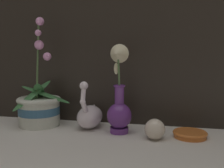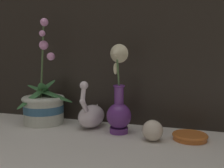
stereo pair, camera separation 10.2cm
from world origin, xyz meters
The scene contains 6 objects.
ground_plane centered at (0.00, 0.00, 0.00)m, with size 2.80×2.80×0.00m, color beige.
orchid_potted_plant centered at (-0.31, 0.16, 0.08)m, with size 0.23×0.25×0.46m.
swan_figurine centered at (-0.08, 0.17, 0.05)m, with size 0.10×0.19×0.20m.
blue_vase centered at (0.05, 0.11, 0.13)m, with size 0.10×0.12×0.35m.
glass_sphere centered at (0.19, 0.07, 0.04)m, with size 0.08×0.08×0.08m.
amber_dish centered at (0.32, 0.12, 0.01)m, with size 0.13×0.13×0.02m.
Camera 1 is at (0.24, -0.86, 0.31)m, focal length 42.00 mm.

